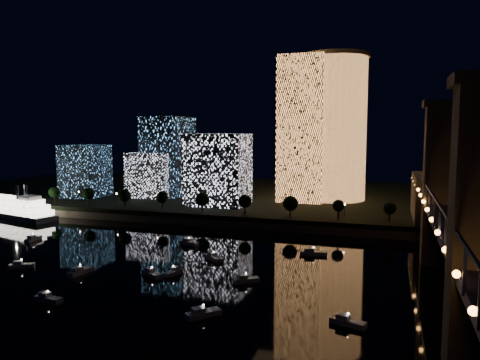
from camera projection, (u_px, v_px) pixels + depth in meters
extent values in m
plane|color=black|center=(179.00, 294.00, 117.75)|extent=(520.00, 520.00, 0.00)
cube|color=black|center=(299.00, 198.00, 268.91)|extent=(420.00, 160.00, 5.00)
cube|color=#6B5E4C|center=(264.00, 226.00, 195.19)|extent=(420.00, 6.00, 3.00)
cylinder|color=#FF9E51|center=(335.00, 130.00, 243.42)|extent=(32.00, 32.00, 73.06)
cylinder|color=#6B5E4C|center=(336.00, 56.00, 239.51)|extent=(34.00, 34.00, 2.00)
cube|color=#FF9E51|center=(303.00, 129.00, 239.39)|extent=(23.06, 23.06, 73.37)
cube|color=white|center=(218.00, 169.00, 228.56)|extent=(28.12, 23.80, 34.61)
cube|color=#5BADF9|center=(168.00, 156.00, 263.08)|extent=(21.89, 28.46, 43.78)
cube|color=white|center=(154.00, 174.00, 257.57)|extent=(24.13, 21.94, 24.13)
cube|color=#5BADF9|center=(85.00, 171.00, 256.92)|extent=(20.21, 22.23, 28.29)
cube|color=#171E4C|center=(466.00, 243.00, 96.00)|extent=(10.00, 260.00, 2.00)
cube|color=#6B5E4C|center=(442.00, 186.00, 142.69)|extent=(11.00, 9.00, 48.00)
cube|color=#6B5E4C|center=(446.00, 104.00, 140.09)|extent=(13.00, 11.00, 2.00)
cube|color=#171E4C|center=(441.00, 208.00, 96.80)|extent=(0.50, 150.00, 0.50)
cube|color=#6B5E4C|center=(428.00, 203.00, 191.32)|extent=(12.00, 40.00, 23.00)
cube|color=#171E4C|center=(467.00, 275.00, 63.09)|extent=(0.50, 0.50, 7.00)
cube|color=#171E4C|center=(447.00, 237.00, 85.81)|extent=(0.50, 0.50, 7.00)
cube|color=#171E4C|center=(435.00, 215.00, 108.52)|extent=(0.50, 0.50, 7.00)
cube|color=#171E4C|center=(428.00, 200.00, 131.23)|extent=(0.50, 0.50, 7.00)
cube|color=#171E4C|center=(422.00, 190.00, 153.95)|extent=(0.50, 0.50, 7.00)
sphere|color=orange|center=(473.00, 311.00, 54.90)|extent=(1.20, 1.20, 1.20)
sphere|color=orange|center=(438.00, 232.00, 97.49)|extent=(1.20, 1.20, 1.20)
sphere|color=orange|center=(424.00, 202.00, 140.08)|extent=(1.20, 1.20, 1.20)
sphere|color=orange|center=(416.00, 185.00, 182.67)|extent=(1.20, 1.20, 1.20)
cube|color=silver|center=(15.00, 215.00, 222.63)|extent=(51.72, 24.15, 2.52)
cube|color=white|center=(15.00, 210.00, 222.38)|extent=(47.39, 22.05, 2.31)
cube|color=white|center=(14.00, 205.00, 222.14)|extent=(43.06, 19.96, 2.31)
cube|color=white|center=(14.00, 200.00, 221.90)|extent=(36.69, 17.32, 2.31)
cube|color=silver|center=(30.00, 198.00, 214.89)|extent=(9.75, 8.26, 1.89)
cylinder|color=black|center=(17.00, 192.00, 216.29)|extent=(1.47, 1.47, 6.31)
cylinder|color=black|center=(26.00, 191.00, 219.81)|extent=(1.47, 1.47, 6.31)
cube|color=silver|center=(348.00, 323.00, 98.66)|extent=(7.92, 4.53, 1.20)
cube|color=silver|center=(343.00, 316.00, 99.19)|extent=(3.10, 2.65, 1.00)
sphere|color=white|center=(348.00, 313.00, 98.45)|extent=(0.36, 0.36, 0.36)
cube|color=silver|center=(313.00, 253.00, 154.98)|extent=(9.17, 3.87, 1.20)
cube|color=silver|center=(309.00, 250.00, 155.12)|extent=(3.36, 2.66, 1.00)
sphere|color=white|center=(314.00, 247.00, 154.77)|extent=(0.36, 0.36, 0.36)
cube|color=silver|center=(203.00, 314.00, 103.42)|extent=(7.19, 7.59, 1.20)
cube|color=silver|center=(198.00, 310.00, 102.71)|extent=(3.39, 3.44, 1.00)
sphere|color=white|center=(203.00, 305.00, 103.21)|extent=(0.36, 0.36, 0.36)
cube|color=silver|center=(152.00, 274.00, 132.19)|extent=(8.04, 6.20, 1.20)
cube|color=silver|center=(150.00, 269.00, 132.96)|extent=(3.41, 3.17, 1.00)
sphere|color=white|center=(152.00, 267.00, 131.99)|extent=(0.36, 0.36, 0.36)
cube|color=silver|center=(48.00, 299.00, 112.42)|extent=(7.48, 3.08, 1.20)
cube|color=silver|center=(45.00, 294.00, 112.75)|extent=(2.73, 2.15, 1.00)
sphere|color=white|center=(48.00, 291.00, 112.21)|extent=(0.36, 0.36, 0.36)
cube|color=silver|center=(189.00, 243.00, 168.66)|extent=(7.61, 4.06, 1.20)
cube|color=silver|center=(187.00, 240.00, 169.13)|extent=(2.93, 2.46, 1.00)
sphere|color=white|center=(189.00, 238.00, 168.45)|extent=(0.36, 0.36, 0.36)
cube|color=silver|center=(33.00, 239.00, 175.11)|extent=(2.82, 7.43, 1.20)
cube|color=silver|center=(31.00, 237.00, 173.94)|extent=(2.06, 2.67, 1.00)
sphere|color=white|center=(33.00, 234.00, 174.90)|extent=(0.36, 0.36, 0.36)
cube|color=silver|center=(80.00, 272.00, 134.44)|extent=(3.89, 8.53, 1.20)
cube|color=silver|center=(77.00, 269.00, 133.24)|extent=(2.56, 3.18, 1.00)
sphere|color=white|center=(80.00, 265.00, 134.24)|extent=(0.36, 0.36, 0.36)
cube|color=silver|center=(214.00, 258.00, 148.94)|extent=(7.85, 7.03, 1.20)
cube|color=silver|center=(212.00, 254.00, 149.83)|extent=(3.49, 3.38, 1.00)
sphere|color=white|center=(214.00, 252.00, 148.73)|extent=(0.36, 0.36, 0.36)
cube|color=silver|center=(246.00, 280.00, 126.70)|extent=(7.05, 5.92, 1.20)
cube|color=silver|center=(242.00, 277.00, 126.27)|extent=(3.07, 2.92, 1.00)
sphere|color=white|center=(246.00, 273.00, 126.50)|extent=(0.36, 0.36, 0.36)
cube|color=silver|center=(173.00, 273.00, 133.33)|extent=(3.45, 6.44, 1.20)
cube|color=silver|center=(175.00, 268.00, 133.98)|extent=(2.09, 2.48, 1.00)
sphere|color=white|center=(173.00, 266.00, 133.12)|extent=(0.36, 0.36, 0.36)
cube|color=silver|center=(22.00, 266.00, 140.15)|extent=(7.28, 5.71, 1.20)
cube|color=silver|center=(18.00, 263.00, 139.78)|extent=(3.11, 2.90, 1.00)
sphere|color=white|center=(21.00, 259.00, 139.94)|extent=(0.36, 0.36, 0.36)
cylinder|color=black|center=(55.00, 199.00, 233.92)|extent=(0.70, 0.70, 4.00)
sphere|color=black|center=(54.00, 192.00, 233.56)|extent=(5.67, 5.67, 5.67)
cylinder|color=black|center=(89.00, 201.00, 227.81)|extent=(0.70, 0.70, 4.00)
sphere|color=black|center=(88.00, 194.00, 227.44)|extent=(5.84, 5.84, 5.84)
cylinder|color=black|center=(124.00, 203.00, 221.70)|extent=(0.70, 0.70, 4.00)
sphere|color=black|center=(124.00, 195.00, 221.33)|extent=(6.22, 6.22, 6.22)
cylinder|color=black|center=(162.00, 205.00, 215.58)|extent=(0.70, 0.70, 4.00)
sphere|color=black|center=(162.00, 197.00, 215.22)|extent=(5.54, 5.54, 5.54)
cylinder|color=black|center=(202.00, 207.00, 209.47)|extent=(0.70, 0.70, 4.00)
sphere|color=black|center=(202.00, 199.00, 209.10)|extent=(6.30, 6.30, 6.30)
cylinder|color=black|center=(245.00, 209.00, 203.36)|extent=(0.70, 0.70, 4.00)
sphere|color=black|center=(245.00, 201.00, 202.99)|extent=(5.80, 5.80, 5.80)
cylinder|color=black|center=(290.00, 212.00, 197.24)|extent=(0.70, 0.70, 4.00)
sphere|color=black|center=(290.00, 203.00, 196.88)|extent=(6.45, 6.45, 6.45)
cylinder|color=black|center=(338.00, 214.00, 191.13)|extent=(0.70, 0.70, 4.00)
sphere|color=black|center=(338.00, 206.00, 190.76)|extent=(5.00, 5.00, 5.00)
cylinder|color=black|center=(390.00, 217.00, 185.02)|extent=(0.70, 0.70, 4.00)
sphere|color=black|center=(390.00, 208.00, 184.65)|extent=(5.02, 5.02, 5.02)
cylinder|color=black|center=(79.00, 197.00, 236.49)|extent=(0.24, 0.24, 5.00)
sphere|color=#FFCC7F|center=(79.00, 192.00, 236.20)|extent=(0.70, 0.70, 0.70)
cylinder|color=black|center=(117.00, 199.00, 229.77)|extent=(0.24, 0.24, 5.00)
sphere|color=#FFCC7F|center=(117.00, 194.00, 229.48)|extent=(0.70, 0.70, 0.70)
cylinder|color=black|center=(157.00, 201.00, 223.04)|extent=(0.24, 0.24, 5.00)
sphere|color=#FFCC7F|center=(157.00, 195.00, 222.75)|extent=(0.70, 0.70, 0.70)
cylinder|color=black|center=(199.00, 203.00, 216.32)|extent=(0.24, 0.24, 5.00)
sphere|color=#FFCC7F|center=(199.00, 197.00, 216.03)|extent=(0.70, 0.70, 0.70)
cylinder|color=black|center=(245.00, 206.00, 209.59)|extent=(0.24, 0.24, 5.00)
sphere|color=#FFCC7F|center=(245.00, 200.00, 209.30)|extent=(0.70, 0.70, 0.70)
cylinder|color=black|center=(293.00, 208.00, 202.87)|extent=(0.24, 0.24, 5.00)
sphere|color=#FFCC7F|center=(293.00, 202.00, 202.58)|extent=(0.70, 0.70, 0.70)
cylinder|color=black|center=(345.00, 211.00, 196.14)|extent=(0.24, 0.24, 5.00)
sphere|color=#FFCC7F|center=(345.00, 204.00, 195.85)|extent=(0.70, 0.70, 0.70)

